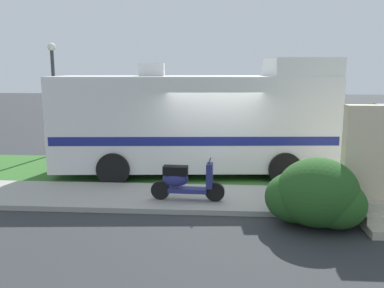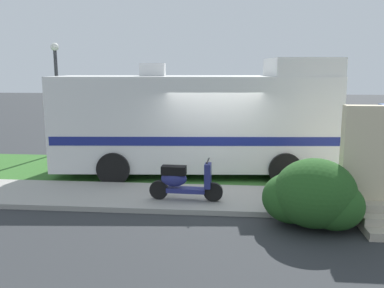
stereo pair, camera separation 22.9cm
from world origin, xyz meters
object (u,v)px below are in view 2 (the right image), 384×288
at_px(bicycle, 323,186).
at_px(street_lamp_post, 57,88).
at_px(scooter, 183,181).
at_px(motorhome_rv, 198,121).

bearing_deg(bicycle, street_lamp_post, 148.70).
relative_size(scooter, street_lamp_post, 0.43).
height_order(scooter, street_lamp_post, street_lamp_post).
bearing_deg(street_lamp_post, bicycle, -31.30).
distance_m(bicycle, street_lamp_post, 9.85).
xyz_separation_m(bicycle, street_lamp_post, (-8.25, 5.02, 1.93)).
height_order(motorhome_rv, scooter, motorhome_rv).
relative_size(scooter, bicycle, 1.00).
distance_m(scooter, bicycle, 3.18).
distance_m(scooter, street_lamp_post, 7.45).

